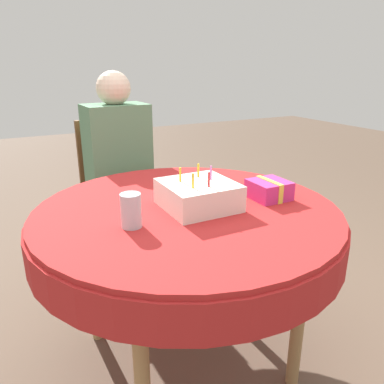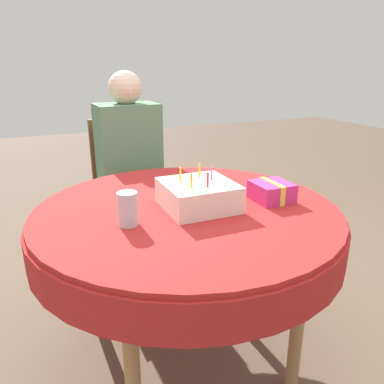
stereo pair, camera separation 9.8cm
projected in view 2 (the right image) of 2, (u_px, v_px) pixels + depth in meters
The scene contains 7 objects.
ground_plane at pixel (187, 357), 1.66m from camera, with size 12.00×12.00×0.00m, color brown.
dining_table at pixel (187, 227), 1.45m from camera, with size 1.17×1.17×0.71m.
chair at pixel (128, 188), 2.32m from camera, with size 0.42×0.42×0.92m.
person at pixel (130, 157), 2.17m from camera, with size 0.35×0.34×1.20m.
birthday_cake at pixel (198, 195), 1.40m from camera, with size 0.26×0.26×0.15m.
drinking_glass at pixel (128, 209), 1.25m from camera, with size 0.07×0.07×0.12m.
gift_box at pixel (272, 191), 1.48m from camera, with size 0.14×0.15×0.08m.
Camera 2 is at (-0.51, -1.23, 1.23)m, focal length 35.00 mm.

